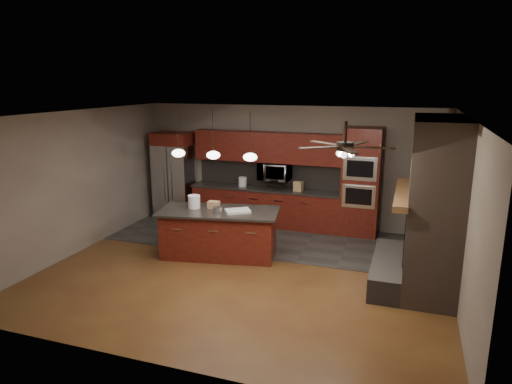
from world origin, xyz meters
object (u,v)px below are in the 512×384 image
at_px(white_bucket, 194,202).
at_px(paint_tray, 238,211).
at_px(oven_tower, 361,182).
at_px(microwave, 275,171).
at_px(kitchen_island, 219,233).
at_px(paint_can, 217,210).
at_px(refrigerator, 175,175).
at_px(counter_bucket, 243,182).
at_px(counter_box, 298,186).
at_px(cardboard_box, 214,205).

height_order(white_bucket, paint_tray, white_bucket).
distance_m(oven_tower, microwave, 1.98).
xyz_separation_m(kitchen_island, paint_tray, (0.39, 0.01, 0.48)).
bearing_deg(white_bucket, paint_can, -16.77).
bearing_deg(refrigerator, kitchen_island, -45.10).
distance_m(counter_bucket, counter_box, 1.37).
bearing_deg(oven_tower, microwave, 178.34).
bearing_deg(paint_tray, oven_tower, 13.68).
bearing_deg(kitchen_island, white_bucket, 169.07).
height_order(oven_tower, microwave, oven_tower).
bearing_deg(kitchen_island, refrigerator, 124.39).
bearing_deg(paint_tray, cardboard_box, 136.55).
height_order(white_bucket, paint_can, white_bucket).
bearing_deg(kitchen_island, microwave, 67.74).
height_order(microwave, counter_box, microwave).
xyz_separation_m(microwave, refrigerator, (-2.55, -0.13, -0.24)).
bearing_deg(paint_can, cardboard_box, 125.29).
xyz_separation_m(oven_tower, white_bucket, (-2.96, -2.16, -0.14)).
relative_size(oven_tower, cardboard_box, 11.05).
distance_m(paint_tray, counter_bucket, 2.28).
bearing_deg(paint_tray, white_bucket, 147.73).
relative_size(microwave, paint_tray, 1.60).
xyz_separation_m(refrigerator, kitchen_island, (2.09, -2.09, -0.60)).
height_order(refrigerator, paint_can, refrigerator).
bearing_deg(cardboard_box, white_bucket, -163.93).
xyz_separation_m(white_bucket, cardboard_box, (0.37, 0.11, -0.06)).
relative_size(microwave, cardboard_box, 3.40).
relative_size(kitchen_island, cardboard_box, 11.36).
bearing_deg(paint_tray, counter_bucket, 75.38).
height_order(microwave, paint_can, microwave).
xyz_separation_m(white_bucket, counter_bucket, (0.20, 2.17, -0.04)).
height_order(white_bucket, counter_bucket, white_bucket).
distance_m(kitchen_island, paint_can, 0.54).
height_order(paint_tray, counter_bucket, counter_bucket).
xyz_separation_m(kitchen_island, counter_bucket, (-0.32, 2.17, 0.54)).
bearing_deg(kitchen_island, counter_box, 53.08).
xyz_separation_m(cardboard_box, counter_bucket, (-0.17, 2.06, 0.02)).
relative_size(white_bucket, counter_bucket, 1.16).
distance_m(cardboard_box, counter_bucket, 2.07).
height_order(oven_tower, paint_tray, oven_tower).
bearing_deg(counter_box, counter_bucket, -172.66).
relative_size(refrigerator, kitchen_island, 0.87).
bearing_deg(refrigerator, microwave, 2.95).
relative_size(microwave, counter_bucket, 3.35).
relative_size(cardboard_box, counter_bucket, 0.98).
bearing_deg(refrigerator, paint_tray, -40.00).
xyz_separation_m(microwave, cardboard_box, (-0.61, -2.11, -0.31)).
distance_m(oven_tower, cardboard_box, 3.31).
height_order(counter_bucket, counter_box, same).
bearing_deg(oven_tower, counter_box, -178.24).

